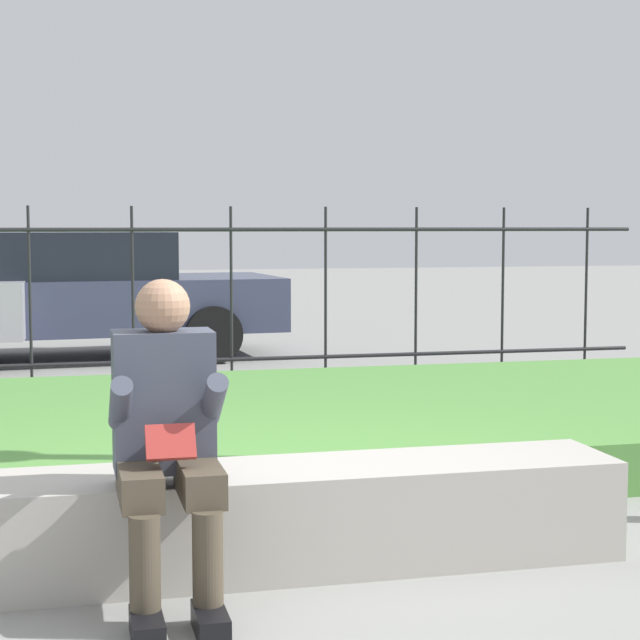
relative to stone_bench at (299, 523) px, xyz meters
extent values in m
plane|color=gray|center=(0.02, 0.00, -0.19)|extent=(60.00, 60.00, 0.00)
cube|color=#ADA89E|center=(0.00, 0.00, 0.02)|extent=(2.74, 0.52, 0.43)
cube|color=gray|center=(0.00, 0.00, -0.15)|extent=(2.63, 0.48, 0.08)
cube|color=black|center=(-0.68, -0.66, -0.14)|extent=(0.11, 0.26, 0.09)
cylinder|color=#4C4233|center=(-0.68, -0.60, 0.07)|extent=(0.11, 0.11, 0.34)
cube|color=#4C4233|center=(-0.68, -0.39, 0.30)|extent=(0.15, 0.42, 0.13)
cube|color=black|center=(-0.46, -0.66, -0.14)|extent=(0.11, 0.26, 0.09)
cylinder|color=#4C4233|center=(-0.46, -0.60, 0.07)|extent=(0.11, 0.11, 0.34)
cube|color=#4C4233|center=(-0.46, -0.39, 0.30)|extent=(0.15, 0.42, 0.13)
cube|color=#424756|center=(-0.57, -0.18, 0.57)|extent=(0.38, 0.24, 0.54)
sphere|color=tan|center=(-0.57, -0.20, 0.93)|extent=(0.21, 0.21, 0.21)
cylinder|color=#424756|center=(-0.75, -0.34, 0.59)|extent=(0.08, 0.29, 0.24)
cylinder|color=#424756|center=(-0.40, -0.34, 0.59)|extent=(0.08, 0.29, 0.24)
cube|color=#B2332D|center=(-0.57, -0.44, 0.46)|extent=(0.18, 0.09, 0.13)
cube|color=#569342|center=(0.02, 2.35, -0.05)|extent=(10.03, 3.30, 0.29)
cylinder|color=#232326|center=(0.02, 4.45, 0.13)|extent=(8.03, 0.03, 0.03)
cylinder|color=#232326|center=(0.02, 4.45, 1.20)|extent=(8.03, 0.03, 0.03)
cylinder|color=#232326|center=(-1.18, 4.45, 0.60)|extent=(0.02, 0.02, 1.58)
cylinder|color=#232326|center=(-0.38, 4.45, 0.60)|extent=(0.02, 0.02, 1.58)
cylinder|color=#232326|center=(0.42, 4.45, 0.60)|extent=(0.02, 0.02, 1.58)
cylinder|color=#232326|center=(1.22, 4.45, 0.60)|extent=(0.02, 0.02, 1.58)
cylinder|color=#232326|center=(2.03, 4.45, 0.60)|extent=(0.02, 0.02, 1.58)
cylinder|color=#232326|center=(2.83, 4.45, 0.60)|extent=(0.02, 0.02, 1.58)
cylinder|color=#232326|center=(3.63, 4.45, 0.60)|extent=(0.02, 0.02, 1.58)
cube|color=#383D56|center=(-0.85, 7.38, 0.40)|extent=(4.52, 2.01, 0.57)
cube|color=black|center=(-1.03, 7.37, 0.92)|extent=(2.52, 1.66, 0.49)
cylinder|color=black|center=(0.57, 6.66, 0.11)|extent=(0.61, 0.24, 0.60)
cylinder|color=black|center=(0.45, 8.31, 0.11)|extent=(0.61, 0.24, 0.60)
camera|label=1|loc=(-0.95, -4.27, 1.24)|focal=60.00mm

